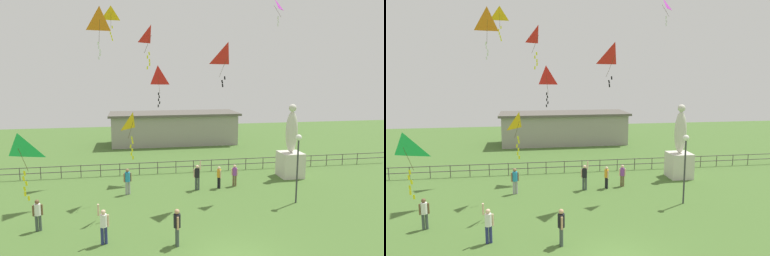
% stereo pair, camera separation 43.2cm
% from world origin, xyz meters
% --- Properties ---
extents(statue_monument, '(1.67, 1.67, 5.54)m').
position_xyz_m(statue_monument, '(7.83, 11.48, 1.75)').
color(statue_monument, beige).
rests_on(statue_monument, ground_plane).
extents(lamppost, '(0.36, 0.36, 4.22)m').
position_xyz_m(lamppost, '(5.74, 6.25, 3.09)').
color(lamppost, '#38383D').
rests_on(lamppost, ground_plane).
extents(person_0, '(0.52, 0.31, 1.95)m').
position_xyz_m(person_0, '(-5.40, 2.84, 0.98)').
color(person_0, navy).
rests_on(person_0, ground_plane).
extents(person_1, '(0.32, 0.53, 1.74)m').
position_xyz_m(person_1, '(-2.10, 2.12, 1.00)').
color(person_1, '#3F4C47').
rests_on(person_1, ground_plane).
extents(person_2, '(0.28, 0.44, 1.53)m').
position_xyz_m(person_2, '(1.79, 9.71, 0.88)').
color(person_2, black).
rests_on(person_2, ground_plane).
extents(person_3, '(0.44, 0.28, 1.53)m').
position_xyz_m(person_3, '(2.99, 9.99, 0.88)').
color(person_3, brown).
rests_on(person_3, ground_plane).
extents(person_4, '(0.51, 0.32, 1.72)m').
position_xyz_m(person_4, '(-4.35, 9.52, 0.99)').
color(person_4, '#99999E').
rests_on(person_4, ground_plane).
extents(person_5, '(0.50, 0.38, 2.02)m').
position_xyz_m(person_5, '(0.26, 9.62, 1.01)').
color(person_5, '#3F4C47').
rests_on(person_5, ground_plane).
extents(person_6, '(0.48, 0.30, 1.63)m').
position_xyz_m(person_6, '(-8.72, 4.82, 0.94)').
color(person_6, '#3F4C47').
rests_on(person_6, ground_plane).
extents(kite_0, '(1.32, 1.39, 2.48)m').
position_xyz_m(kite_0, '(1.58, 7.12, 8.79)').
color(kite_0, red).
extents(kite_1, '(0.86, 0.98, 2.62)m').
position_xyz_m(kite_1, '(-3.93, 6.13, 5.13)').
color(kite_1, yellow).
extents(kite_2, '(1.19, 1.28, 3.01)m').
position_xyz_m(kite_2, '(-5.71, 9.27, 10.88)').
color(kite_2, orange).
extents(kite_3, '(1.13, 0.82, 3.01)m').
position_xyz_m(kite_3, '(-2.05, 12.71, 7.59)').
color(kite_3, red).
extents(kite_4, '(1.31, 1.02, 2.87)m').
position_xyz_m(kite_4, '(-8.51, 1.92, 4.74)').
color(kite_4, '#1EB759').
extents(kite_5, '(1.03, 0.70, 2.42)m').
position_xyz_m(kite_5, '(-5.24, 13.74, 11.97)').
color(kite_5, yellow).
extents(kite_6, '(0.87, 0.87, 1.73)m').
position_xyz_m(kite_6, '(5.30, 9.52, 12.09)').
color(kite_6, '#B22DB2').
extents(kite_7, '(1.01, 1.06, 2.61)m').
position_xyz_m(kite_7, '(-2.69, 9.46, 10.02)').
color(kite_7, red).
extents(waterfront_railing, '(36.01, 0.06, 0.95)m').
position_xyz_m(waterfront_railing, '(-0.42, 14.00, 0.62)').
color(waterfront_railing, '#4C4742').
rests_on(waterfront_railing, ground_plane).
extents(pavilion_building, '(14.20, 5.12, 3.50)m').
position_xyz_m(pavilion_building, '(0.73, 26.00, 1.77)').
color(pavilion_building, gray).
rests_on(pavilion_building, ground_plane).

